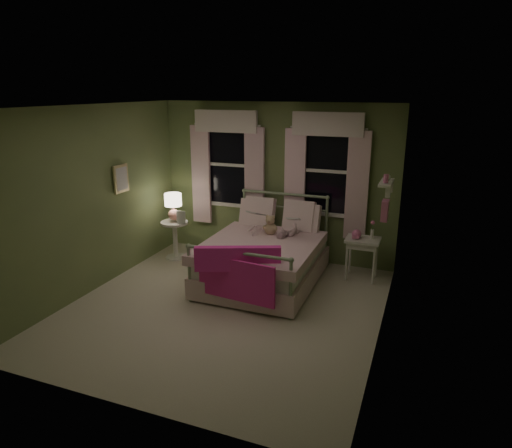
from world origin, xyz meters
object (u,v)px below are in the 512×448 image
at_px(bed, 264,257).
at_px(nightstand_right, 363,245).
at_px(nightstand_left, 175,235).
at_px(teddy_bear, 270,226).
at_px(child_left, 257,213).
at_px(child_right, 291,217).
at_px(table_lamp, 173,204).

height_order(bed, nightstand_right, bed).
xyz_separation_m(nightstand_left, nightstand_right, (3.10, 0.23, 0.13)).
distance_m(teddy_bear, nightstand_left, 1.80).
xyz_separation_m(child_left, child_right, (0.56, 0.00, -0.02)).
bearing_deg(nightstand_right, bed, -155.81).
bearing_deg(child_right, teddy_bear, 47.78).
distance_m(table_lamp, nightstand_right, 3.14).
bearing_deg(table_lamp, child_right, 1.27).
xyz_separation_m(child_left, table_lamp, (-1.48, -0.04, 0.01)).
bearing_deg(nightstand_left, child_left, 1.75).
bearing_deg(table_lamp, teddy_bear, -3.70).
bearing_deg(nightstand_right, child_right, -170.24).
bearing_deg(teddy_bear, nightstand_right, 14.25).
xyz_separation_m(bed, child_right, (0.28, 0.42, 0.54)).
relative_size(child_right, table_lamp, 1.54).
distance_m(nightstand_left, table_lamp, 0.54).
bearing_deg(child_right, child_left, 18.28).
bearing_deg(child_right, nightstand_right, -151.95).
xyz_separation_m(child_left, nightstand_right, (1.63, 0.18, -0.39)).
distance_m(bed, nightstand_left, 1.80).
relative_size(bed, table_lamp, 4.44).
distance_m(child_left, nightstand_right, 1.68).
height_order(child_left, nightstand_left, child_left).
distance_m(bed, teddy_bear, 0.49).
xyz_separation_m(child_right, nightstand_right, (1.07, 0.18, -0.37)).
height_order(teddy_bear, nightstand_right, teddy_bear).
relative_size(teddy_bear, table_lamp, 0.69).
relative_size(teddy_bear, nightstand_right, 0.50).
bearing_deg(child_left, bed, 112.23).
bearing_deg(bed, teddy_bear, 90.00).
bearing_deg(teddy_bear, child_right, 29.50).
bearing_deg(table_lamp, bed, -12.10).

